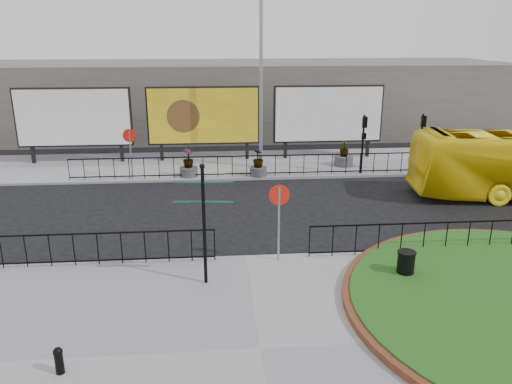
{
  "coord_description": "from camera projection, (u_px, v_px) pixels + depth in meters",
  "views": [
    {
      "loc": [
        -0.91,
        -14.68,
        6.96
      ],
      "look_at": [
        0.41,
        1.04,
        1.93
      ],
      "focal_mm": 35.0,
      "sensor_mm": 36.0,
      "label": 1
    }
  ],
  "objects": [
    {
      "name": "ground",
      "position": [
        246.0,
        259.0,
        16.12
      ],
      "size": [
        90.0,
        90.0,
        0.0
      ],
      "primitive_type": "plane",
      "color": "black",
      "rests_on": "ground"
    },
    {
      "name": "pavement_near",
      "position": [
        260.0,
        351.0,
        11.36
      ],
      "size": [
        30.0,
        10.0,
        0.12
      ],
      "primitive_type": "cube",
      "color": "gray",
      "rests_on": "ground"
    },
    {
      "name": "pavement_far",
      "position": [
        232.0,
        164.0,
        27.49
      ],
      "size": [
        44.0,
        6.0,
        0.12
      ],
      "primitive_type": "cube",
      "color": "gray",
      "rests_on": "ground"
    },
    {
      "name": "railing_near_left",
      "position": [
        50.0,
        250.0,
        15.15
      ],
      "size": [
        10.0,
        0.1,
        1.1
      ],
      "primitive_type": null,
      "color": "black",
      "rests_on": "pavement_near"
    },
    {
      "name": "railing_near_right",
      "position": [
        446.0,
        237.0,
        16.15
      ],
      "size": [
        9.0,
        0.1,
        1.1
      ],
      "primitive_type": null,
      "color": "black",
      "rests_on": "pavement_near"
    },
    {
      "name": "railing_far",
      "position": [
        254.0,
        166.0,
        24.83
      ],
      "size": [
        18.0,
        0.1,
        1.1
      ],
      "primitive_type": null,
      "color": "black",
      "rests_on": "pavement_far"
    },
    {
      "name": "speed_sign_far",
      "position": [
        130.0,
        143.0,
        24.07
      ],
      "size": [
        0.64,
        0.07,
        2.47
      ],
      "color": "gray",
      "rests_on": "pavement_far"
    },
    {
      "name": "speed_sign_near",
      "position": [
        279.0,
        206.0,
        15.24
      ],
      "size": [
        0.64,
        0.07,
        2.47
      ],
      "color": "gray",
      "rests_on": "pavement_near"
    },
    {
      "name": "billboard_left",
      "position": [
        74.0,
        118.0,
        26.97
      ],
      "size": [
        6.2,
        0.31,
        4.1
      ],
      "color": "black",
      "rests_on": "pavement_far"
    },
    {
      "name": "billboard_mid",
      "position": [
        204.0,
        116.0,
        27.53
      ],
      "size": [
        6.2,
        0.31,
        4.1
      ],
      "color": "black",
      "rests_on": "pavement_far"
    },
    {
      "name": "billboard_right",
      "position": [
        328.0,
        114.0,
        28.08
      ],
      "size": [
        6.2,
        0.31,
        4.1
      ],
      "color": "black",
      "rests_on": "pavement_far"
    },
    {
      "name": "lamp_post",
      "position": [
        261.0,
        77.0,
        25.22
      ],
      "size": [
        0.74,
        0.18,
        9.23
      ],
      "color": "gray",
      "rests_on": "pavement_far"
    },
    {
      "name": "signal_pole_a",
      "position": [
        364.0,
        135.0,
        24.87
      ],
      "size": [
        0.22,
        0.26,
        3.0
      ],
      "color": "black",
      "rests_on": "pavement_far"
    },
    {
      "name": "signal_pole_b",
      "position": [
        422.0,
        134.0,
        25.11
      ],
      "size": [
        0.22,
        0.26,
        3.0
      ],
      "color": "black",
      "rests_on": "pavement_far"
    },
    {
      "name": "building_backdrop",
      "position": [
        226.0,
        97.0,
        36.25
      ],
      "size": [
        40.0,
        10.0,
        5.0
      ],
      "primitive_type": "cube",
      "color": "#6A655D",
      "rests_on": "ground"
    },
    {
      "name": "fingerpost_sign",
      "position": [
        204.0,
        213.0,
        13.71
      ],
      "size": [
        1.65,
        0.39,
        3.52
      ],
      "rotation": [
        0.0,
        0.0,
        -0.15
      ],
      "color": "black",
      "rests_on": "pavement_near"
    },
    {
      "name": "bollard",
      "position": [
        59.0,
        359.0,
        10.42
      ],
      "size": [
        0.2,
        0.2,
        0.62
      ],
      "color": "black",
      "rests_on": "pavement_near"
    },
    {
      "name": "litter_bin",
      "position": [
        406.0,
        265.0,
        14.4
      ],
      "size": [
        0.53,
        0.53,
        0.88
      ],
      "color": "black",
      "rests_on": "pavement_near"
    },
    {
      "name": "planter_a",
      "position": [
        189.0,
        166.0,
        24.84
      ],
      "size": [
        0.89,
        0.89,
        1.4
      ],
      "color": "#4C4C4F",
      "rests_on": "pavement_far"
    },
    {
      "name": "planter_b",
      "position": [
        258.0,
        165.0,
        24.94
      ],
      "size": [
        0.84,
        0.84,
        1.37
      ],
      "color": "#4C4C4F",
      "rests_on": "pavement_far"
    },
    {
      "name": "planter_c",
      "position": [
        344.0,
        157.0,
        26.86
      ],
      "size": [
        1.0,
        1.0,
        1.43
      ],
      "color": "#4C4C4F",
      "rests_on": "pavement_far"
    }
  ]
}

